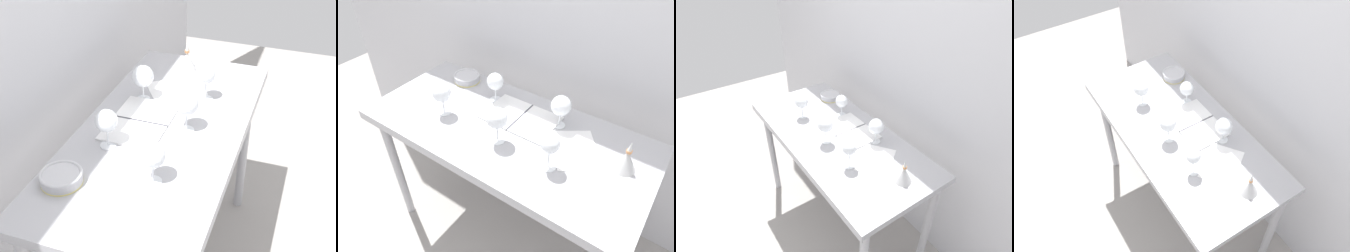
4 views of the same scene
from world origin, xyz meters
TOP-DOWN VIEW (x-y plane):
  - ground_plane at (0.00, 0.00)m, footprint 6.00×6.00m
  - back_wall at (0.00, 0.49)m, footprint 3.80×0.04m
  - steel_counter at (0.00, -0.01)m, footprint 1.40×0.65m
  - wine_glass_near_right at (0.29, -0.11)m, footprint 0.08×0.08m
  - wine_glass_near_center at (0.02, -0.10)m, footprint 0.10×0.10m
  - wine_glass_near_left at (-0.32, -0.09)m, footprint 0.09×0.09m
  - wine_glass_far_right at (0.20, 0.15)m, footprint 0.10×0.10m
  - wine_glass_far_left at (-0.18, 0.15)m, footprint 0.09×0.09m
  - open_notebook at (0.02, 0.10)m, footprint 0.36×0.24m
  - tasting_sheet_upper at (0.34, 0.04)m, footprint 0.30×0.32m
  - tasting_bowl at (-0.43, 0.21)m, footprint 0.15×0.15m
  - decanter_funnel at (0.55, 0.06)m, footprint 0.10×0.10m

SIDE VIEW (x-z plane):
  - ground_plane at x=0.00m, z-range 0.00..0.00m
  - steel_counter at x=0.00m, z-range 0.34..1.24m
  - tasting_sheet_upper at x=0.34m, z-range 0.90..0.90m
  - open_notebook at x=0.02m, z-range 0.90..0.91m
  - tasting_bowl at x=-0.43m, z-range 0.90..0.95m
  - decanter_funnel at x=0.55m, z-range 0.88..1.02m
  - wine_glass_far_left at x=-0.18m, z-range 0.93..1.09m
  - wine_glass_far_right at x=0.20m, z-range 0.93..1.10m
  - wine_glass_near_left at x=-0.32m, z-range 0.93..1.10m
  - wine_glass_near_right at x=0.29m, z-range 0.94..1.11m
  - wine_glass_near_center at x=0.02m, z-range 0.94..1.11m
  - back_wall at x=0.00m, z-range 0.00..2.60m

